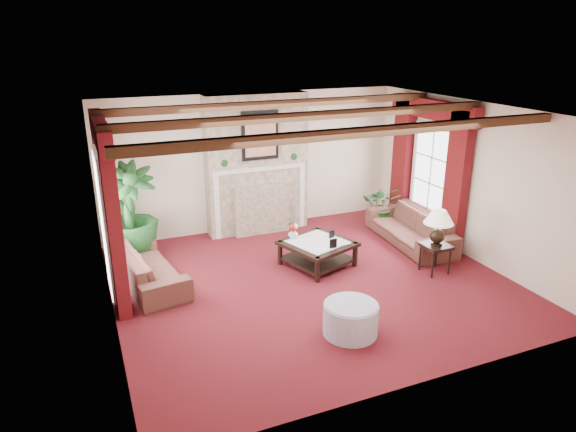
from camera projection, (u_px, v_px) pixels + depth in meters
name	position (u px, v px, depth m)	size (l,w,h in m)	color
floor	(312.00, 282.00, 8.19)	(6.00, 6.00, 0.00)	#450C0F
ceiling	(315.00, 111.00, 7.28)	(6.00, 6.00, 0.00)	white
back_wall	(253.00, 162.00, 10.13)	(6.00, 0.02, 2.70)	beige
left_wall	(104.00, 229.00, 6.65)	(0.02, 5.50, 2.70)	beige
right_wall	(470.00, 181.00, 8.83)	(0.02, 5.50, 2.70)	beige
ceiling_beams	(315.00, 116.00, 7.30)	(6.00, 3.00, 0.12)	#341E10
fireplace	(255.00, 93.00, 9.50)	(2.00, 0.52, 2.70)	tan
french_door_left	(94.00, 154.00, 7.26)	(0.10, 1.10, 2.16)	white
french_door_right	(436.00, 127.00, 9.43)	(0.10, 1.10, 2.16)	white
curtains_left	(99.00, 124.00, 7.16)	(0.20, 2.40, 2.55)	#4C0C0A
curtains_right	(434.00, 104.00, 9.24)	(0.20, 2.40, 2.55)	#4C0C0A
sofa_left	(148.00, 261.00, 8.02)	(0.84, 2.00, 0.76)	#3C101B
sofa_right	(411.00, 222.00, 9.60)	(0.76, 2.13, 0.82)	#3C101B
potted_palm	(131.00, 234.00, 8.87)	(1.04, 1.75, 0.96)	black
small_plant	(381.00, 210.00, 10.50)	(1.12, 1.15, 0.68)	black
coffee_table	(317.00, 254.00, 8.73)	(1.03, 1.03, 0.42)	black
side_table	(435.00, 258.00, 8.45)	(0.42, 0.42, 0.49)	black
ottoman	(351.00, 319.00, 6.72)	(0.72, 0.72, 0.42)	#9290A3
table_lamp	(438.00, 227.00, 8.27)	(0.48, 0.48, 0.61)	black
flower_vase	(293.00, 234.00, 8.79)	(0.20, 0.21, 0.17)	silver
book	(335.00, 236.00, 8.52)	(0.22, 0.05, 0.30)	black
photo_frame_a	(333.00, 244.00, 8.37)	(0.12, 0.02, 0.17)	black
photo_frame_b	(332.00, 234.00, 8.79)	(0.11, 0.02, 0.14)	black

